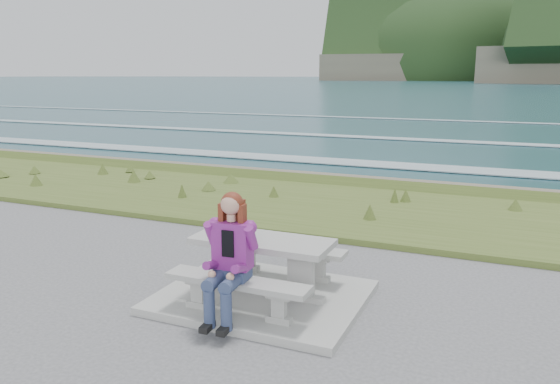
# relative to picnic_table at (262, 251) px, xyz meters

# --- Properties ---
(concrete_slab) EXTENTS (2.60, 2.10, 0.10)m
(concrete_slab) POSITION_rel_picnic_table_xyz_m (-0.00, 0.00, -0.63)
(concrete_slab) COLOR #9E9E99
(concrete_slab) RESTS_ON ground
(picnic_table) EXTENTS (1.80, 0.75, 0.75)m
(picnic_table) POSITION_rel_picnic_table_xyz_m (0.00, 0.00, 0.00)
(picnic_table) COLOR #9E9E99
(picnic_table) RESTS_ON concrete_slab
(bench_landward) EXTENTS (1.80, 0.35, 0.45)m
(bench_landward) POSITION_rel_picnic_table_xyz_m (0.00, -0.70, -0.23)
(bench_landward) COLOR #9E9E99
(bench_landward) RESTS_ON concrete_slab
(bench_seaward) EXTENTS (1.80, 0.35, 0.45)m
(bench_seaward) POSITION_rel_picnic_table_xyz_m (0.00, 0.70, -0.23)
(bench_seaward) COLOR #9E9E99
(bench_seaward) RESTS_ON concrete_slab
(grass_verge) EXTENTS (160.00, 4.50, 0.22)m
(grass_verge) POSITION_rel_picnic_table_xyz_m (-0.00, 5.00, -0.68)
(grass_verge) COLOR #405620
(grass_verge) RESTS_ON ground
(shore_drop) EXTENTS (160.00, 0.80, 2.20)m
(shore_drop) POSITION_rel_picnic_table_xyz_m (-0.00, 7.90, -0.68)
(shore_drop) COLOR brown
(shore_drop) RESTS_ON ground
(ocean) EXTENTS (1600.00, 1600.00, 0.09)m
(ocean) POSITION_rel_picnic_table_xyz_m (-0.00, 25.09, -2.42)
(ocean) COLOR #1C4651
(ocean) RESTS_ON ground
(seated_woman) EXTENTS (0.47, 0.78, 1.49)m
(seated_woman) POSITION_rel_picnic_table_xyz_m (-0.05, -0.84, -0.04)
(seated_woman) COLOR navy
(seated_woman) RESTS_ON concrete_slab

